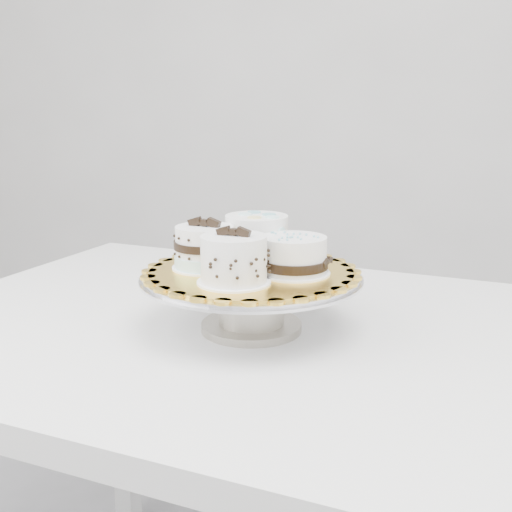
% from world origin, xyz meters
% --- Properties ---
extents(wall_back, '(3.50, 0.02, 2.80)m').
position_xyz_m(wall_back, '(0.00, 1.75, 1.40)').
color(wall_back, silver).
rests_on(wall_back, floor).
extents(table, '(1.35, 1.02, 0.75)m').
position_xyz_m(table, '(-0.02, 0.13, 0.67)').
color(table, silver).
rests_on(table, floor).
extents(cake_stand, '(0.34, 0.34, 0.09)m').
position_xyz_m(cake_stand, '(-0.05, 0.11, 0.81)').
color(cake_stand, gray).
rests_on(cake_stand, table).
extents(cake_board, '(0.32, 0.32, 0.00)m').
position_xyz_m(cake_board, '(-0.05, 0.11, 0.84)').
color(cake_board, gold).
rests_on(cake_board, cake_stand).
extents(cake_swirl, '(0.11, 0.11, 0.08)m').
position_xyz_m(cake_swirl, '(-0.06, 0.03, 0.88)').
color(cake_swirl, white).
rests_on(cake_swirl, cake_board).
extents(cake_banded, '(0.10, 0.10, 0.08)m').
position_xyz_m(cake_banded, '(-0.13, 0.10, 0.88)').
color(cake_banded, white).
rests_on(cake_banded, cake_board).
extents(cake_dots, '(0.12, 0.12, 0.08)m').
position_xyz_m(cake_dots, '(-0.06, 0.17, 0.88)').
color(cake_dots, white).
rests_on(cake_dots, cake_board).
extents(cake_ribbon, '(0.12, 0.11, 0.06)m').
position_xyz_m(cake_ribbon, '(0.01, 0.10, 0.87)').
color(cake_ribbon, white).
rests_on(cake_ribbon, cake_board).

